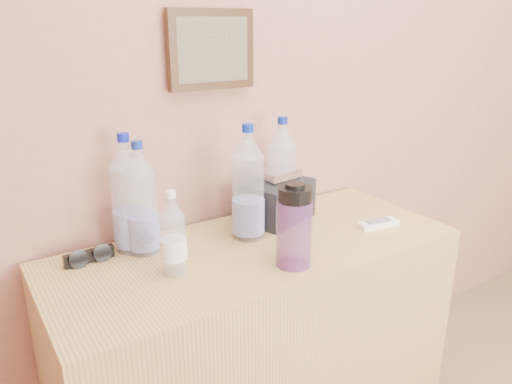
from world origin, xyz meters
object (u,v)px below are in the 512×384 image
at_px(pet_large_d, 248,189).
at_px(nalgene_bottle, 294,226).
at_px(pet_large_b, 129,200).
at_px(foil_packet, 278,173).
at_px(dresser, 256,354).
at_px(pet_large_c, 282,174).
at_px(toiletry_bag, 278,198).
at_px(pet_large_a, 141,204).
at_px(ac_remote, 378,224).
at_px(sunglasses, 89,256).
at_px(pet_small, 173,238).

xyz_separation_m(pet_large_d, nalgene_bottle, (0.00, -0.24, -0.04)).
xyz_separation_m(pet_large_b, foil_packet, (0.52, -0.04, 0.01)).
bearing_deg(foil_packet, pet_large_b, 175.48).
bearing_deg(pet_large_d, foil_packet, 24.20).
height_order(dresser, pet_large_c, pet_large_c).
bearing_deg(dresser, pet_large_b, 150.10).
distance_m(dresser, toiletry_bag, 0.54).
relative_size(pet_large_a, foil_packet, 2.68).
bearing_deg(foil_packet, nalgene_bottle, -117.30).
bearing_deg(ac_remote, pet_large_d, 166.78).
bearing_deg(nalgene_bottle, foil_packet, 62.70).
relative_size(sunglasses, foil_packet, 1.13).
distance_m(pet_large_d, ac_remote, 0.48).
bearing_deg(pet_large_a, pet_small, -83.32).
distance_m(nalgene_bottle, ac_remote, 0.44).
relative_size(pet_large_d, foil_packet, 2.89).
height_order(pet_large_a, pet_large_b, pet_large_b).
xyz_separation_m(dresser, pet_small, (-0.29, -0.02, 0.51)).
bearing_deg(pet_large_a, dresser, -26.46).
xyz_separation_m(sunglasses, foil_packet, (0.66, -0.02, 0.15)).
height_order(pet_large_b, pet_large_d, pet_large_d).
relative_size(pet_large_b, pet_large_c, 1.00).
xyz_separation_m(pet_large_a, pet_small, (0.02, -0.18, -0.05)).
xyz_separation_m(dresser, pet_large_a, (-0.31, 0.15, 0.56)).
relative_size(pet_large_b, ac_remote, 2.49).
distance_m(pet_small, ac_remote, 0.74).
relative_size(pet_large_c, sunglasses, 2.48).
relative_size(nalgene_bottle, sunglasses, 1.69).
bearing_deg(sunglasses, foil_packet, -5.02).
height_order(pet_large_c, toiletry_bag, pet_large_c).
relative_size(ac_remote, foil_packet, 1.13).
distance_m(ac_remote, toiletry_bag, 0.36).
distance_m(pet_large_a, foil_packet, 0.50).
bearing_deg(ac_remote, pet_large_a, 170.52).
bearing_deg(foil_packet, ac_remote, -44.20).
bearing_deg(toiletry_bag, ac_remote, -62.11).
height_order(sunglasses, foil_packet, foil_packet).
xyz_separation_m(pet_large_a, pet_large_b, (-0.03, 0.04, 0.01)).
distance_m(pet_large_d, nalgene_bottle, 0.24).
bearing_deg(ac_remote, nalgene_bottle, -161.69).
bearing_deg(pet_large_a, pet_large_b, 123.60).
relative_size(nalgene_bottle, ac_remote, 1.69).
relative_size(dresser, pet_small, 5.35).
height_order(pet_large_a, pet_large_c, pet_large_c).
distance_m(pet_large_b, pet_large_d, 0.37).
xyz_separation_m(dresser, nalgene_bottle, (0.02, -0.16, 0.53)).
bearing_deg(pet_large_b, ac_remote, -20.41).
distance_m(pet_large_b, foil_packet, 0.52).
distance_m(pet_large_c, foil_packet, 0.03).
height_order(nalgene_bottle, ac_remote, nalgene_bottle).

